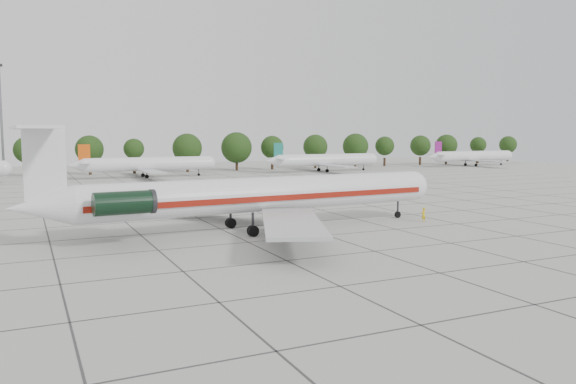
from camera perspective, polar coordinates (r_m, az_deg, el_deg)
name	(u,v)px	position (r m, az deg, el deg)	size (l,w,h in m)	color
ground	(291,223)	(60.54, 0.27, -3.20)	(260.00, 260.00, 0.00)	#A9AAA2
apron_joints	(242,207)	(74.21, -4.73, -1.52)	(170.00, 170.00, 0.02)	#383838
main_airliner	(247,195)	(55.15, -4.18, -0.29)	(44.03, 34.54, 10.32)	silver
ground_crew	(423,215)	(63.25, 13.60, -2.25)	(0.57, 0.38, 1.58)	#DEB80D
bg_airliner_c	(148,164)	(127.29, -14.01, 2.75)	(28.24, 27.20, 7.40)	silver
bg_airliner_d	(326,160)	(143.33, 3.86, 3.25)	(28.24, 27.20, 7.40)	silver
bg_airliner_e	(473,156)	(176.66, 18.28, 3.47)	(28.24, 27.20, 7.40)	silver
tree_line	(89,149)	(139.69, -19.52, 4.11)	(249.86, 8.44, 10.22)	#332114
floodlight_mast	(1,113)	(146.07, -27.14, 7.12)	(1.60, 1.60, 25.45)	slate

